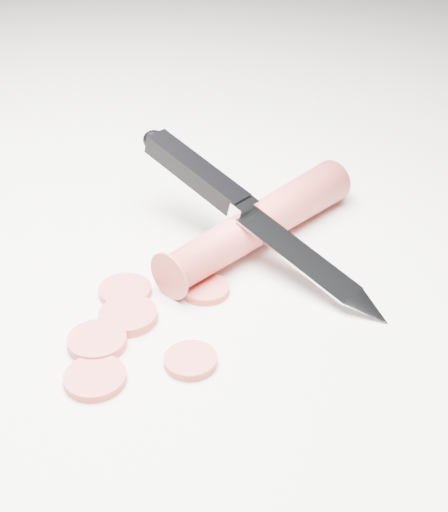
# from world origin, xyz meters

# --- Properties ---
(ground) EXTENTS (2.40, 2.40, 0.00)m
(ground) POSITION_xyz_m (0.00, 0.00, 0.00)
(ground) COLOR silver
(ground) RESTS_ON ground
(carrot) EXTENTS (0.13, 0.18, 0.03)m
(carrot) POSITION_xyz_m (0.09, 0.06, 0.02)
(carrot) COLOR #DA4742
(carrot) RESTS_ON ground
(carrot_slice_0) EXTENTS (0.04, 0.04, 0.01)m
(carrot_slice_0) POSITION_xyz_m (0.00, -0.02, 0.00)
(carrot_slice_0) COLOR #C44D45
(carrot_slice_0) RESTS_ON ground
(carrot_slice_1) EXTENTS (0.04, 0.04, 0.01)m
(carrot_slice_1) POSITION_xyz_m (0.01, -0.05, 0.00)
(carrot_slice_1) COLOR #C44D45
(carrot_slice_1) RESTS_ON ground
(carrot_slice_2) EXTENTS (0.04, 0.04, 0.01)m
(carrot_slice_2) POSITION_xyz_m (0.01, -0.11, 0.00)
(carrot_slice_2) COLOR #C44D45
(carrot_slice_2) RESTS_ON ground
(carrot_slice_3) EXTENTS (0.03, 0.03, 0.01)m
(carrot_slice_3) POSITION_xyz_m (0.06, -0.01, 0.00)
(carrot_slice_3) COLOR #C44D45
(carrot_slice_3) RESTS_ON ground
(carrot_slice_4) EXTENTS (0.03, 0.03, 0.01)m
(carrot_slice_4) POSITION_xyz_m (0.06, -0.09, 0.00)
(carrot_slice_4) COLOR #C44D45
(carrot_slice_4) RESTS_ON ground
(carrot_slice_5) EXTENTS (0.04, 0.04, 0.01)m
(carrot_slice_5) POSITION_xyz_m (-0.00, -0.08, 0.00)
(carrot_slice_5) COLOR #C44D45
(carrot_slice_5) RESTS_ON ground
(kitchen_knife) EXTENTS (0.22, 0.15, 0.07)m
(kitchen_knife) POSITION_xyz_m (0.09, 0.04, 0.04)
(kitchen_knife) COLOR silver
(kitchen_knife) RESTS_ON ground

